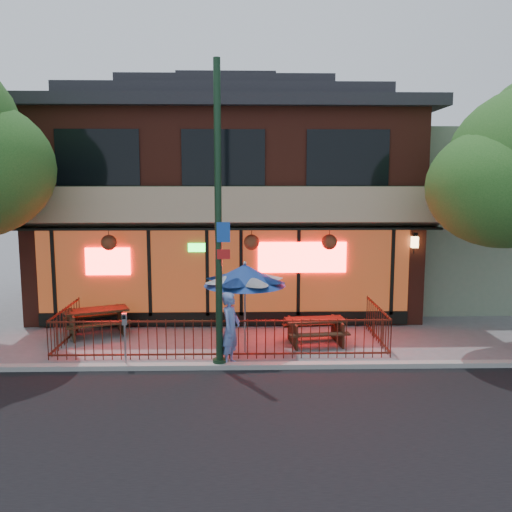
% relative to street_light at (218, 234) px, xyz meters
% --- Properties ---
extents(ground, '(80.00, 80.00, 0.00)m').
position_rel_street_light_xyz_m(ground, '(-0.00, 0.40, -3.15)').
color(ground, gray).
rests_on(ground, ground).
extents(asphalt_street, '(80.00, 11.00, 0.00)m').
position_rel_street_light_xyz_m(asphalt_street, '(-0.00, -5.60, -3.15)').
color(asphalt_street, black).
rests_on(asphalt_street, ground).
extents(curb, '(80.00, 0.25, 0.12)m').
position_rel_street_light_xyz_m(curb, '(-0.00, -0.10, -3.09)').
color(curb, '#999993').
rests_on(curb, ground).
extents(restaurant_building, '(12.96, 9.49, 8.05)m').
position_rel_street_light_xyz_m(restaurant_building, '(-0.00, 7.51, 0.98)').
color(restaurant_building, '#5E251A').
rests_on(restaurant_building, ground).
extents(neighbor_building, '(6.00, 7.00, 6.00)m').
position_rel_street_light_xyz_m(neighbor_building, '(9.00, 8.10, -0.15)').
color(neighbor_building, gray).
rests_on(neighbor_building, ground).
extents(patio_fence, '(8.44, 2.62, 1.00)m').
position_rel_street_light_xyz_m(patio_fence, '(-0.00, 0.91, -2.52)').
color(patio_fence, '#4C1A10').
rests_on(patio_fence, ground).
extents(street_light, '(0.43, 0.32, 7.00)m').
position_rel_street_light_xyz_m(street_light, '(0.00, 0.00, 0.00)').
color(street_light, '#15311D').
rests_on(street_light, ground).
extents(picnic_table_left, '(2.10, 1.88, 0.74)m').
position_rel_street_light_xyz_m(picnic_table_left, '(-3.60, 2.80, -2.66)').
color(picnic_table_left, '#3A2815').
rests_on(picnic_table_left, ground).
extents(picnic_table_right, '(1.71, 1.38, 0.68)m').
position_rel_street_light_xyz_m(picnic_table_right, '(2.48, 1.79, -2.70)').
color(picnic_table_right, '#331E12').
rests_on(picnic_table_right, ground).
extents(patio_umbrella, '(2.05, 2.05, 2.35)m').
position_rel_street_light_xyz_m(patio_umbrella, '(0.60, 1.10, -1.15)').
color(patio_umbrella, gray).
rests_on(patio_umbrella, ground).
extents(pedestrian, '(0.61, 0.75, 1.77)m').
position_rel_street_light_xyz_m(pedestrian, '(0.26, 0.13, -2.26)').
color(pedestrian, '#617DC3').
rests_on(pedestrian, ground).
extents(parking_meter_near, '(0.13, 0.12, 1.31)m').
position_rel_street_light_xyz_m(parking_meter_near, '(-2.19, 0.00, -2.26)').
color(parking_meter_near, gray).
rests_on(parking_meter_near, ground).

